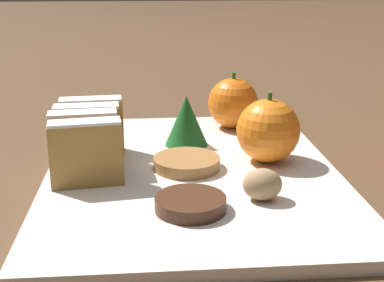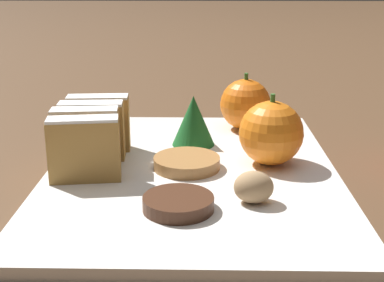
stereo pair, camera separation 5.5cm
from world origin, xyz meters
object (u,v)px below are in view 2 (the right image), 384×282
orange_near (271,133)px  walnut (254,187)px  orange_far (245,104)px  chocolate_cookie (178,203)px

orange_near → walnut: orange_near is taller
orange_near → walnut: 0.10m
orange_far → walnut: bearing=-92.3°
orange_near → orange_far: 0.13m
orange_near → orange_far: (-0.02, 0.13, -0.00)m
walnut → orange_near: bearing=75.1°
orange_near → walnut: (-0.03, -0.10, -0.02)m
orange_far → walnut: size_ratio=2.05×
orange_near → chocolate_cookie: size_ratio=1.23×
orange_near → orange_far: orange_near is taller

